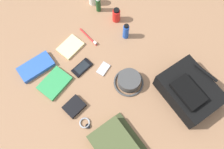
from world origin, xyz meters
TOP-DOWN VIEW (x-y plane):
  - ground_plane at (0.00, 0.00)m, footprint 2.64×2.02m
  - backpack at (0.39, 0.23)m, footprint 0.37×0.31m
  - toiletry_pouch at (0.31, -0.28)m, footprint 0.30×0.27m
  - bucket_hat at (0.10, 0.04)m, footprint 0.18×0.18m
  - shampoo_bottle at (-0.41, 0.29)m, footprint 0.03×0.03m
  - sunscreen_spray at (-0.27, 0.32)m, footprint 0.05×0.05m
  - deodorant_spray at (-0.14, 0.27)m, footprint 0.04×0.04m
  - paperback_novel at (-0.37, -0.28)m, footprint 0.14×0.22m
  - travel_guidebook at (-0.21, -0.27)m, footprint 0.15×0.19m
  - cell_phone at (-0.17, -0.09)m, footprint 0.06×0.13m
  - media_player at (-0.07, -0.00)m, footprint 0.07×0.09m
  - wristwatch at (0.09, -0.30)m, footprint 0.07×0.06m
  - toothbrush at (-0.30, 0.09)m, footprint 0.17×0.02m
  - wallet at (-0.02, -0.28)m, footprint 0.09×0.11m
  - notepad at (-0.33, -0.04)m, footprint 0.12×0.16m

SIDE VIEW (x-z plane):
  - ground_plane at x=0.00m, z-range -0.02..0.00m
  - media_player at x=-0.07m, z-range 0.00..0.01m
  - wristwatch at x=0.09m, z-range 0.00..0.01m
  - cell_phone at x=-0.17m, z-range 0.00..0.01m
  - toothbrush at x=-0.30m, z-range 0.00..0.02m
  - notepad at x=-0.33m, z-range 0.00..0.02m
  - travel_guidebook at x=-0.21m, z-range 0.00..0.02m
  - wallet at x=-0.02m, z-range 0.00..0.02m
  - paperback_novel at x=-0.37m, z-range 0.00..0.03m
  - bucket_hat at x=0.10m, z-range 0.00..0.06m
  - toiletry_pouch at x=0.31m, z-range 0.00..0.08m
  - sunscreen_spray at x=-0.27m, z-range 0.00..0.10m
  - shampoo_bottle at x=-0.41m, z-range 0.00..0.11m
  - deodorant_spray at x=-0.14m, z-range 0.00..0.12m
  - backpack at x=0.39m, z-range -0.01..0.13m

